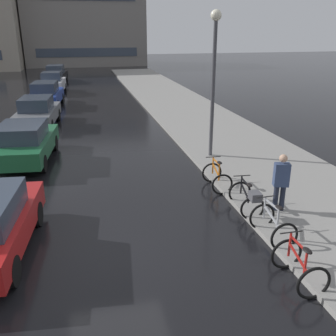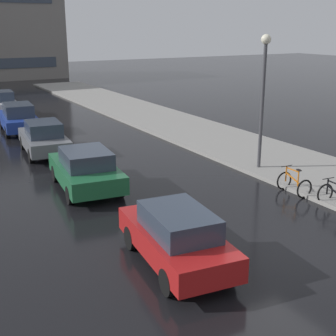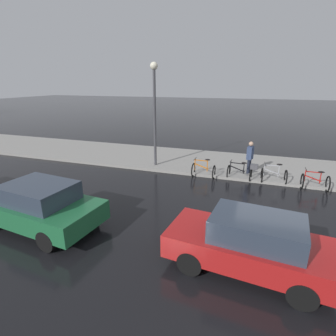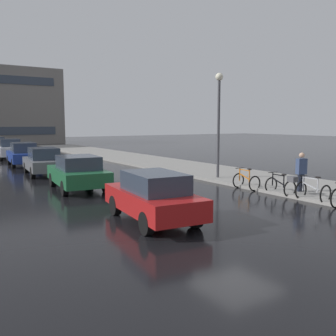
% 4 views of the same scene
% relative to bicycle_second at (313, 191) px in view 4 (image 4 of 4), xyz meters
% --- Properties ---
extents(ground_plane, '(140.00, 140.00, 0.00)m').
position_rel_bicycle_second_xyz_m(ground_plane, '(-3.81, 0.11, -0.40)').
color(ground_plane, black).
extents(sidewalk_kerb, '(4.80, 60.00, 0.14)m').
position_rel_bicycle_second_xyz_m(sidewalk_kerb, '(2.19, 10.11, -0.33)').
color(sidewalk_kerb, gray).
rests_on(sidewalk_kerb, ground).
extents(bicycle_second, '(0.76, 1.13, 0.99)m').
position_rel_bicycle_second_xyz_m(bicycle_second, '(0.00, 0.00, 0.00)').
color(bicycle_second, black).
rests_on(bicycle_second, ground).
extents(bicycle_third, '(0.78, 1.42, 0.92)m').
position_rel_bicycle_second_xyz_m(bicycle_third, '(-0.01, 1.39, 0.08)').
color(bicycle_third, black).
rests_on(bicycle_third, ground).
extents(bicycle_farthest, '(0.72, 1.12, 0.98)m').
position_rel_bicycle_second_xyz_m(bicycle_farthest, '(-0.22, 3.27, -0.01)').
color(bicycle_farthest, black).
rests_on(bicycle_farthest, ground).
extents(car_red, '(2.12, 4.17, 1.51)m').
position_rel_bicycle_second_xyz_m(car_red, '(-6.55, 0.87, 0.37)').
color(car_red, '#AD1919').
rests_on(car_red, ground).
extents(car_green, '(2.38, 4.42, 1.52)m').
position_rel_bicycle_second_xyz_m(car_green, '(-6.52, 7.43, 0.37)').
color(car_green, '#1E6038').
rests_on(car_green, ground).
extents(car_grey, '(2.19, 4.38, 1.57)m').
position_rel_bicycle_second_xyz_m(car_grey, '(-6.50, 13.14, 0.38)').
color(car_grey, slate).
rests_on(car_grey, ground).
extents(car_blue, '(2.17, 4.50, 1.62)m').
position_rel_bicycle_second_xyz_m(car_blue, '(-6.42, 18.62, 0.41)').
color(car_blue, navy).
rests_on(car_blue, ground).
extents(car_white, '(2.00, 3.84, 1.67)m').
position_rel_bicycle_second_xyz_m(car_white, '(-6.27, 24.19, 0.42)').
color(car_white, silver).
rests_on(car_white, ground).
extents(pedestrian, '(0.45, 0.34, 1.76)m').
position_rel_bicycle_second_xyz_m(pedestrian, '(0.79, 1.15, 0.59)').
color(pedestrian, '#1E2333').
rests_on(pedestrian, ground).
extents(streetlamp, '(0.39, 0.39, 5.50)m').
position_rel_bicycle_second_xyz_m(streetlamp, '(0.57, 6.13, 3.19)').
color(streetlamp, '#424247').
rests_on(streetlamp, ground).
extents(building_facade_main, '(15.86, 8.54, 10.60)m').
position_rel_bicycle_second_xyz_m(building_facade_main, '(-2.72, 49.34, 4.90)').
color(building_facade_main, gray).
rests_on(building_facade_main, ground).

